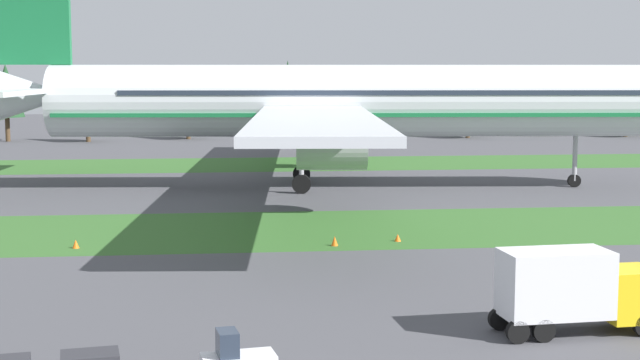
# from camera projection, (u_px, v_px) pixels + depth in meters

# --- Properties ---
(grass_strip_near) EXTENTS (320.00, 15.83, 0.01)m
(grass_strip_near) POSITION_uv_depth(u_px,v_px,m) (261.00, 230.00, 64.19)
(grass_strip_near) COLOR #336028
(grass_strip_near) RESTS_ON ground
(grass_strip_far) EXTENTS (320.00, 15.83, 0.01)m
(grass_strip_far) POSITION_uv_depth(u_px,v_px,m) (246.00, 164.00, 107.30)
(grass_strip_far) COLOR #336028
(grass_strip_far) RESTS_ON ground
(airliner) EXTENTS (64.93, 79.97, 22.59)m
(airliner) POSITION_uv_depth(u_px,v_px,m) (326.00, 101.00, 85.66)
(airliner) COLOR silver
(airliner) RESTS_ON ground
(catering_truck) EXTENTS (7.12, 2.85, 3.58)m
(catering_truck) POSITION_uv_depth(u_px,v_px,m) (575.00, 288.00, 39.09)
(catering_truck) COLOR yellow
(catering_truck) RESTS_ON ground
(ground_crew_marshaller) EXTENTS (0.36, 0.56, 1.74)m
(ground_crew_marshaller) POSITION_uv_depth(u_px,v_px,m) (547.00, 295.00, 41.89)
(ground_crew_marshaller) COLOR black
(ground_crew_marshaller) RESTS_ON ground
(taxiway_marker_0) EXTENTS (0.44, 0.44, 0.62)m
(taxiway_marker_0) POSITION_uv_depth(u_px,v_px,m) (335.00, 241.00, 58.43)
(taxiway_marker_0) COLOR orange
(taxiway_marker_0) RESTS_ON ground
(taxiway_marker_1) EXTENTS (0.44, 0.44, 0.47)m
(taxiway_marker_1) POSITION_uv_depth(u_px,v_px,m) (398.00, 238.00, 59.94)
(taxiway_marker_1) COLOR orange
(taxiway_marker_1) RESTS_ON ground
(taxiway_marker_3) EXTENTS (0.44, 0.44, 0.54)m
(taxiway_marker_3) POSITION_uv_depth(u_px,v_px,m) (76.00, 244.00, 57.66)
(taxiway_marker_3) COLOR orange
(taxiway_marker_3) RESTS_ON ground
(distant_tree_line) EXTENTS (153.16, 11.53, 12.20)m
(distant_tree_line) POSITION_uv_depth(u_px,v_px,m) (236.00, 98.00, 144.37)
(distant_tree_line) COLOR #4C3823
(distant_tree_line) RESTS_ON ground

